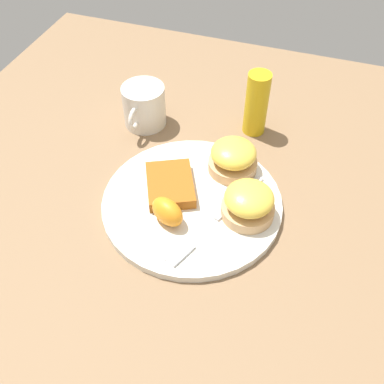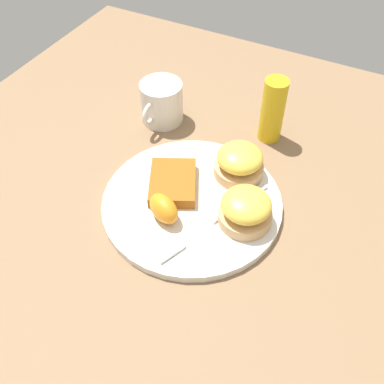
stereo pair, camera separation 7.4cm
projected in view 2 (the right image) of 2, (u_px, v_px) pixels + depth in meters
name	position (u px, v px, depth m)	size (l,w,h in m)	color
ground_plane	(192.00, 205.00, 0.76)	(1.10, 1.10, 0.00)	#846647
plate	(192.00, 203.00, 0.76)	(0.30, 0.30, 0.01)	silver
sandwich_benedict_left	(244.00, 211.00, 0.70)	(0.09, 0.09, 0.06)	tan
sandwich_benedict_right	(239.00, 162.00, 0.77)	(0.09, 0.09, 0.06)	tan
hashbrown_patty	(173.00, 182.00, 0.77)	(0.10, 0.08, 0.02)	#9D5619
orange_wedge	(164.00, 209.00, 0.71)	(0.06, 0.04, 0.04)	orange
fork	(207.00, 225.00, 0.71)	(0.22, 0.11, 0.00)	silver
cup	(161.00, 103.00, 0.89)	(0.11, 0.08, 0.08)	silver
condiment_bottle	(273.00, 110.00, 0.83)	(0.04, 0.04, 0.13)	gold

